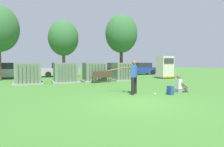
{
  "coord_description": "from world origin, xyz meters",
  "views": [
    {
      "loc": [
        -3.86,
        -6.43,
        1.62
      ],
      "look_at": [
        0.38,
        3.5,
        1.0
      ],
      "focal_mm": 30.2,
      "sensor_mm": 36.0,
      "label": 1
    }
  ],
  "objects_px": {
    "transformer_mid_west": "(65,73)",
    "transformer_mid_east": "(95,72)",
    "batter": "(133,75)",
    "backpack": "(170,90)",
    "parked_car_leftmost": "(7,71)",
    "generator_enclosure": "(165,67)",
    "sports_ball": "(155,94)",
    "parked_car_right_of_center": "(104,70)",
    "parked_car_left_of_center": "(60,70)",
    "parked_car_rightmost": "(142,69)",
    "seated_spectator": "(180,85)",
    "transformer_east": "(123,72)",
    "transformer_west": "(28,74)",
    "park_bench": "(102,76)"
  },
  "relations": [
    {
      "from": "transformer_mid_west",
      "to": "transformer_mid_east",
      "type": "height_order",
      "value": "same"
    },
    {
      "from": "transformer_mid_west",
      "to": "batter",
      "type": "height_order",
      "value": "batter"
    },
    {
      "from": "backpack",
      "to": "parked_car_leftmost",
      "type": "bearing_deg",
      "value": 120.84
    },
    {
      "from": "generator_enclosure",
      "to": "sports_ball",
      "type": "distance_m",
      "value": 10.85
    },
    {
      "from": "parked_car_leftmost",
      "to": "parked_car_right_of_center",
      "type": "height_order",
      "value": "same"
    },
    {
      "from": "transformer_mid_east",
      "to": "batter",
      "type": "bearing_deg",
      "value": -91.48
    },
    {
      "from": "transformer_mid_east",
      "to": "parked_car_left_of_center",
      "type": "height_order",
      "value": "same"
    },
    {
      "from": "parked_car_left_of_center",
      "to": "parked_car_rightmost",
      "type": "height_order",
      "value": "same"
    },
    {
      "from": "transformer_mid_east",
      "to": "parked_car_left_of_center",
      "type": "relative_size",
      "value": 0.49
    },
    {
      "from": "transformer_mid_east",
      "to": "parked_car_left_of_center",
      "type": "bearing_deg",
      "value": 104.66
    },
    {
      "from": "backpack",
      "to": "transformer_mid_east",
      "type": "bearing_deg",
      "value": 100.79
    },
    {
      "from": "seated_spectator",
      "to": "parked_car_leftmost",
      "type": "bearing_deg",
      "value": 124.24
    },
    {
      "from": "transformer_east",
      "to": "parked_car_leftmost",
      "type": "relative_size",
      "value": 0.5
    },
    {
      "from": "backpack",
      "to": "parked_car_right_of_center",
      "type": "relative_size",
      "value": 0.1
    },
    {
      "from": "transformer_mid_west",
      "to": "parked_car_leftmost",
      "type": "xyz_separation_m",
      "value": [
        -4.95,
        6.88,
        -0.04
      ]
    },
    {
      "from": "transformer_west",
      "to": "batter",
      "type": "relative_size",
      "value": 1.21
    },
    {
      "from": "backpack",
      "to": "park_bench",
      "type": "bearing_deg",
      "value": 100.03
    },
    {
      "from": "transformer_mid_west",
      "to": "parked_car_left_of_center",
      "type": "xyz_separation_m",
      "value": [
        0.55,
        7.06,
        -0.04
      ]
    },
    {
      "from": "seated_spectator",
      "to": "batter",
      "type": "bearing_deg",
      "value": 169.48
    },
    {
      "from": "batter",
      "to": "parked_car_rightmost",
      "type": "relative_size",
      "value": 0.4
    },
    {
      "from": "transformer_mid_east",
      "to": "parked_car_leftmost",
      "type": "height_order",
      "value": "same"
    },
    {
      "from": "transformer_east",
      "to": "batter",
      "type": "relative_size",
      "value": 1.21
    },
    {
      "from": "transformer_west",
      "to": "park_bench",
      "type": "relative_size",
      "value": 1.14
    },
    {
      "from": "sports_ball",
      "to": "seated_spectator",
      "type": "bearing_deg",
      "value": 4.14
    },
    {
      "from": "batter",
      "to": "seated_spectator",
      "type": "xyz_separation_m",
      "value": [
        2.67,
        -0.5,
        -0.6
      ]
    },
    {
      "from": "transformer_east",
      "to": "transformer_mid_west",
      "type": "bearing_deg",
      "value": 177.14
    },
    {
      "from": "parked_car_right_of_center",
      "to": "transformer_mid_west",
      "type": "bearing_deg",
      "value": -131.41
    },
    {
      "from": "parked_car_right_of_center",
      "to": "transformer_west",
      "type": "bearing_deg",
      "value": -142.6
    },
    {
      "from": "generator_enclosure",
      "to": "parked_car_leftmost",
      "type": "height_order",
      "value": "generator_enclosure"
    },
    {
      "from": "sports_ball",
      "to": "parked_car_leftmost",
      "type": "bearing_deg",
      "value": 119.06
    },
    {
      "from": "transformer_east",
      "to": "batter",
      "type": "height_order",
      "value": "batter"
    },
    {
      "from": "transformer_mid_east",
      "to": "transformer_east",
      "type": "xyz_separation_m",
      "value": [
        2.72,
        -0.12,
        0.0
      ]
    },
    {
      "from": "batter",
      "to": "parked_car_right_of_center",
      "type": "relative_size",
      "value": 0.4
    },
    {
      "from": "transformer_east",
      "to": "parked_car_rightmost",
      "type": "height_order",
      "value": "same"
    },
    {
      "from": "batter",
      "to": "seated_spectator",
      "type": "bearing_deg",
      "value": -10.52
    },
    {
      "from": "transformer_mid_west",
      "to": "parked_car_rightmost",
      "type": "distance_m",
      "value": 13.46
    },
    {
      "from": "transformer_mid_west",
      "to": "backpack",
      "type": "bearing_deg",
      "value": -63.82
    },
    {
      "from": "backpack",
      "to": "parked_car_left_of_center",
      "type": "bearing_deg",
      "value": 102.66
    },
    {
      "from": "transformer_west",
      "to": "park_bench",
      "type": "bearing_deg",
      "value": -12.4
    },
    {
      "from": "transformer_mid_west",
      "to": "park_bench",
      "type": "height_order",
      "value": "transformer_mid_west"
    },
    {
      "from": "transformer_mid_west",
      "to": "sports_ball",
      "type": "distance_m",
      "value": 8.41
    },
    {
      "from": "sports_ball",
      "to": "parked_car_right_of_center",
      "type": "distance_m",
      "value": 14.58
    },
    {
      "from": "transformer_mid_west",
      "to": "sports_ball",
      "type": "relative_size",
      "value": 23.33
    },
    {
      "from": "parked_car_left_of_center",
      "to": "parked_car_rightmost",
      "type": "xyz_separation_m",
      "value": [
        11.04,
        -0.21,
        0.0
      ]
    },
    {
      "from": "parked_car_left_of_center",
      "to": "batter",
      "type": "bearing_deg",
      "value": -83.16
    },
    {
      "from": "parked_car_left_of_center",
      "to": "parked_car_right_of_center",
      "type": "height_order",
      "value": "same"
    },
    {
      "from": "backpack",
      "to": "parked_car_rightmost",
      "type": "distance_m",
      "value": 16.71
    },
    {
      "from": "transformer_east",
      "to": "generator_enclosure",
      "type": "distance_m",
      "value": 5.21
    },
    {
      "from": "park_bench",
      "to": "backpack",
      "type": "xyz_separation_m",
      "value": [
        1.2,
        -6.78,
        -0.32
      ]
    },
    {
      "from": "generator_enclosure",
      "to": "park_bench",
      "type": "height_order",
      "value": "generator_enclosure"
    }
  ]
}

